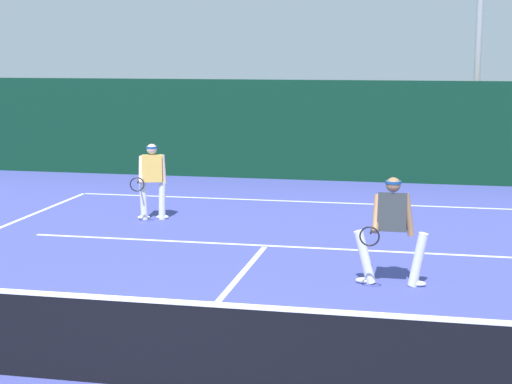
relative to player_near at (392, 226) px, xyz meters
The scene contains 9 objects.
court_line_baseline_far 7.12m from the player_near, 109.20° to the left, with size 10.96×0.10×0.01m, color white.
court_line_service 3.27m from the player_near, 137.60° to the left, with size 8.93×0.10×0.01m, color white.
court_line_centre 2.76m from the player_near, 152.73° to the right, with size 0.10×6.40×0.01m, color white.
tennis_net 4.99m from the player_near, 117.84° to the right, with size 12.00×0.09×1.07m.
player_near is the anchor object (origin of this frame).
player_far 6.46m from the player_near, 142.04° to the left, with size 0.65×0.87×1.59m.
tennis_ball_extra 5.63m from the player_near, 153.23° to the right, with size 0.07×0.07×0.07m, color #D1E033.
back_fence_windscreen 10.29m from the player_near, 103.05° to the left, with size 20.63×0.12×2.71m, color #0B311F.
light_pole 12.08m from the player_near, 81.34° to the left, with size 0.55×0.44×7.19m.
Camera 1 is at (2.81, -7.76, 3.46)m, focal length 58.02 mm.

